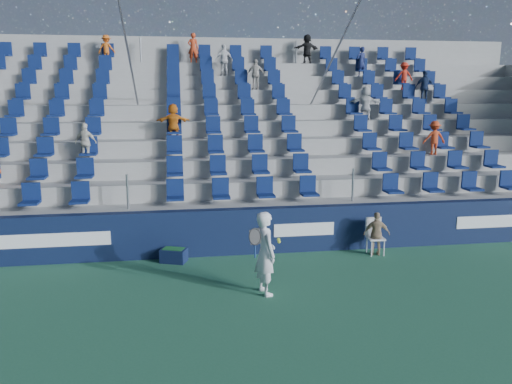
% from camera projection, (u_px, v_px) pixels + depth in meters
% --- Properties ---
extents(ground, '(70.00, 70.00, 0.00)m').
position_uv_depth(ground, '(267.00, 303.00, 10.02)').
color(ground, '#2C6748').
rests_on(ground, ground).
extents(sponsor_wall, '(24.00, 0.32, 1.20)m').
position_uv_depth(sponsor_wall, '(246.00, 231.00, 12.95)').
color(sponsor_wall, '#0F1938').
rests_on(sponsor_wall, ground).
extents(grandstand, '(24.00, 8.17, 6.63)m').
position_uv_depth(grandstand, '(227.00, 150.00, 17.57)').
color(grandstand, '#999994').
rests_on(grandstand, ground).
extents(tennis_player, '(0.69, 0.73, 1.77)m').
position_uv_depth(tennis_player, '(265.00, 253.00, 10.30)').
color(tennis_player, silver).
rests_on(tennis_player, ground).
extents(line_judge_chair, '(0.43, 0.44, 0.95)m').
position_uv_depth(line_judge_chair, '(374.00, 233.00, 12.96)').
color(line_judge_chair, white).
rests_on(line_judge_chair, ground).
extents(line_judge, '(0.71, 0.43, 1.13)m').
position_uv_depth(line_judge, '(377.00, 234.00, 12.81)').
color(line_judge, tan).
rests_on(line_judge, ground).
extents(ball_bin, '(0.72, 0.59, 0.35)m').
position_uv_depth(ball_bin, '(174.00, 255.00, 12.37)').
color(ball_bin, '#0F1939').
rests_on(ball_bin, ground).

